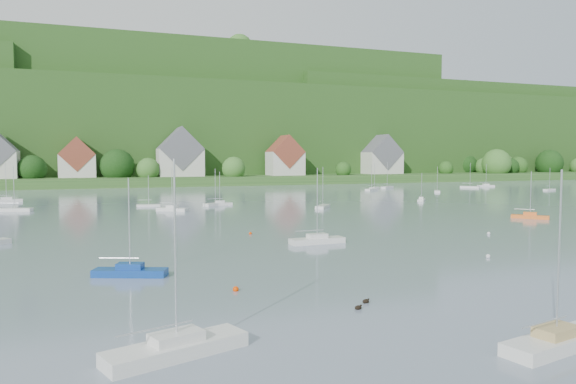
{
  "coord_description": "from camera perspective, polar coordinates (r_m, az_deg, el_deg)",
  "views": [
    {
      "loc": [
        -25.5,
        -10.1,
        9.79
      ],
      "look_at": [
        5.61,
        75.0,
        4.0
      ],
      "focal_mm": 33.58,
      "sensor_mm": 36.0,
      "label": 1
    }
  ],
  "objects": [
    {
      "name": "far_shore_strip",
      "position": [
        211.8,
        -13.16,
        1.32
      ],
      "size": [
        600.0,
        60.0,
        3.0
      ],
      "primitive_type": "cube",
      "color": "#254D1D",
      "rests_on": "ground"
    },
    {
      "name": "forested_ridge",
      "position": [
        280.17,
        -14.85,
        6.22
      ],
      "size": [
        620.0,
        181.22,
        69.89
      ],
      "color": "#163F14",
      "rests_on": "ground"
    },
    {
      "name": "village_building_1",
      "position": [
        199.15,
        -21.41,
        3.11
      ],
      "size": [
        12.0,
        9.36,
        14.0
      ],
      "color": "beige",
      "rests_on": "far_shore_strip"
    },
    {
      "name": "village_building_2",
      "position": [
        200.43,
        -11.35,
        3.72
      ],
      "size": [
        16.0,
        11.44,
        18.0
      ],
      "color": "beige",
      "rests_on": "far_shore_strip"
    },
    {
      "name": "village_building_3",
      "position": [
        208.39,
        -0.31,
        3.56
      ],
      "size": [
        13.0,
        10.4,
        15.5
      ],
      "color": "beige",
      "rests_on": "far_shore_strip"
    },
    {
      "name": "village_building_4",
      "position": [
        231.04,
        9.93,
        3.55
      ],
      "size": [
        15.0,
        10.4,
        16.5
      ],
      "color": "beige",
      "rests_on": "far_shore_strip"
    },
    {
      "name": "near_sailboat_0",
      "position": [
        28.14,
        -11.72,
        -15.73
      ],
      "size": [
        7.49,
        4.26,
        9.75
      ],
      "rotation": [
        0.0,
        0.0,
        0.33
      ],
      "color": "silver",
      "rests_on": "ground"
    },
    {
      "name": "near_sailboat_1",
      "position": [
        46.83,
        -16.38,
        -8.02
      ],
      "size": [
        6.21,
        3.8,
        8.12
      ],
      "rotation": [
        0.0,
        0.0,
        -0.38
      ],
      "color": "navy",
      "rests_on": "ground"
    },
    {
      "name": "near_sailboat_2",
      "position": [
        31.69,
        26.53,
        -13.84
      ],
      "size": [
        7.06,
        3.29,
        9.2
      ],
      "rotation": [
        0.0,
        0.0,
        0.21
      ],
      "color": "silver",
      "rests_on": "ground"
    },
    {
      "name": "near_sailboat_3",
      "position": [
        61.73,
        3.1,
        -5.05
      ],
      "size": [
        6.46,
        2.04,
        8.64
      ],
      "rotation": [
        0.0,
        0.0,
        0.04
      ],
      "color": "silver",
      "rests_on": "ground"
    },
    {
      "name": "near_sailboat_5",
      "position": [
        94.98,
        24.25,
        -2.33
      ],
      "size": [
        4.9,
        5.26,
        7.6
      ],
      "rotation": [
        0.0,
        0.0,
        -0.85
      ],
      "color": "orange",
      "rests_on": "ground"
    },
    {
      "name": "mooring_buoy_1",
      "position": [
        56.7,
        20.42,
        -6.52
      ],
      "size": [
        0.43,
        0.43,
        0.43
      ],
      "primitive_type": "sphere",
      "color": "silver",
      "rests_on": "ground"
    },
    {
      "name": "mooring_buoy_3",
      "position": [
        69.24,
        -4.0,
        -4.48
      ],
      "size": [
        0.38,
        0.38,
        0.38
      ],
      "primitive_type": "sphere",
      "color": "#E23900",
      "rests_on": "ground"
    },
    {
      "name": "mooring_buoy_4",
      "position": [
        73.52,
        20.47,
        -4.23
      ],
      "size": [
        0.43,
        0.43,
        0.43
      ],
      "primitive_type": "sphere",
      "color": "silver",
      "rests_on": "ground"
    },
    {
      "name": "mooring_buoy_5",
      "position": [
        40.41,
        -5.56,
        -10.38
      ],
      "size": [
        0.45,
        0.45,
        0.45
      ],
      "primitive_type": "sphere",
      "color": "#E23900",
      "rests_on": "ground"
    },
    {
      "name": "duck_pair",
      "position": [
        36.61,
        7.86,
        -11.7
      ],
      "size": [
        1.71,
        1.51,
        0.35
      ],
      "color": "black",
      "rests_on": "ground"
    },
    {
      "name": "far_sailboat_cluster",
      "position": [
        133.18,
        -4.32,
        -0.41
      ],
      "size": [
        198.68,
        68.0,
        8.71
      ],
      "color": "silver",
      "rests_on": "ground"
    }
  ]
}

